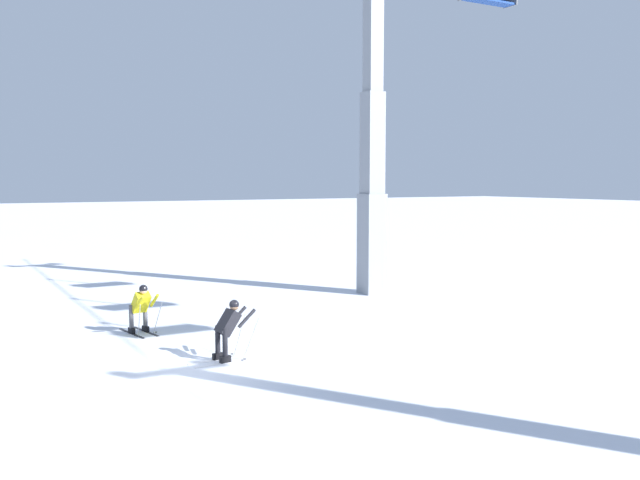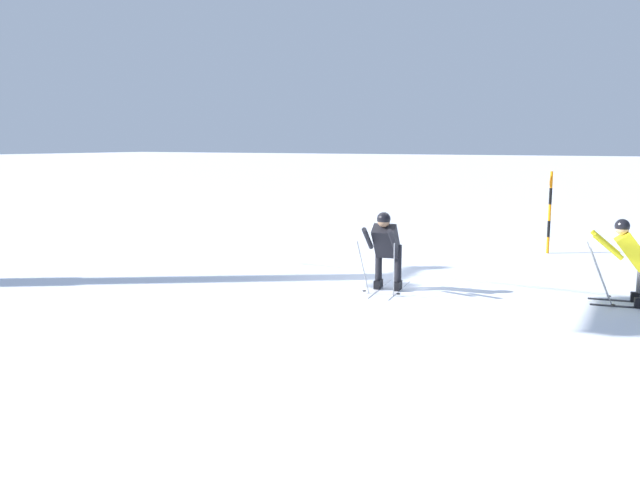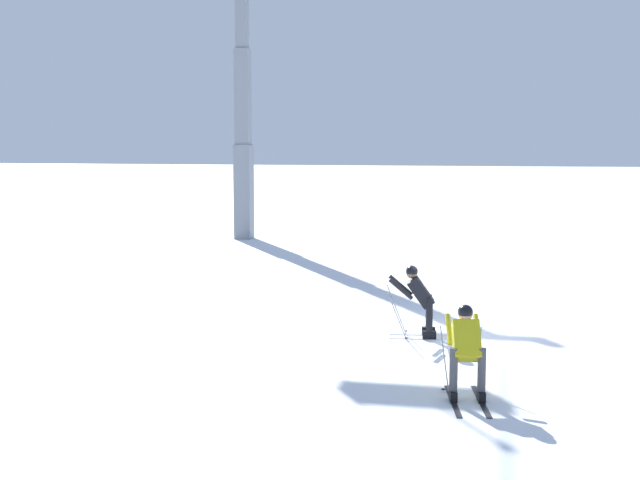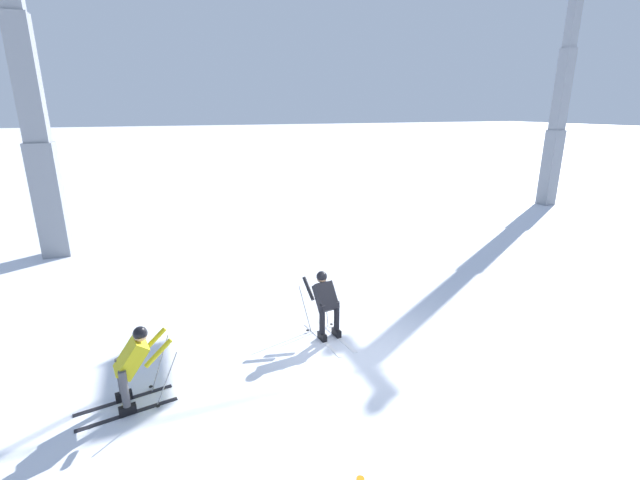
% 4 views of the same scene
% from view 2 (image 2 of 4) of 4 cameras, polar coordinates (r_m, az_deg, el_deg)
% --- Properties ---
extents(ground_plane, '(260.00, 260.00, 0.00)m').
position_cam_2_polar(ground_plane, '(13.13, 5.80, -3.39)').
color(ground_plane, white).
extents(skier_carving_main, '(0.78, 1.78, 1.66)m').
position_cam_2_polar(skier_carving_main, '(11.75, 5.92, -0.46)').
color(skier_carving_main, white).
rests_on(skier_carving_main, ground_plane).
extents(trail_marker_pole, '(0.07, 0.28, 2.05)m').
position_cam_2_polar(trail_marker_pole, '(16.78, 19.90, 2.60)').
color(trail_marker_pole, orange).
rests_on(trail_marker_pole, ground_plane).
extents(skier_distant_uphill, '(1.80, 0.89, 1.63)m').
position_cam_2_polar(skier_distant_uphill, '(12.00, 26.15, -1.24)').
color(skier_distant_uphill, black).
rests_on(skier_distant_uphill, ground_plane).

